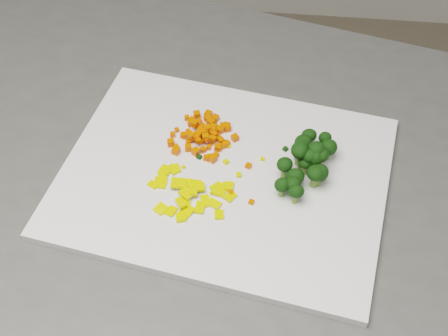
# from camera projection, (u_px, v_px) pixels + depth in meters

# --- Properties ---
(cutting_board) EXTENTS (0.46, 0.38, 0.01)m
(cutting_board) POSITION_uv_depth(u_px,v_px,m) (224.00, 176.00, 0.80)
(cutting_board) COLOR silver
(cutting_board) RESTS_ON counter_block
(carrot_pile) EXTENTS (0.09, 0.09, 0.03)m
(carrot_pile) POSITION_uv_depth(u_px,v_px,m) (202.00, 132.00, 0.82)
(carrot_pile) COLOR #DD4302
(carrot_pile) RESTS_ON cutting_board
(pepper_pile) EXTENTS (0.10, 0.10, 0.01)m
(pepper_pile) POSITION_uv_depth(u_px,v_px,m) (189.00, 191.00, 0.76)
(pepper_pile) COLOR yellow
(pepper_pile) RESTS_ON cutting_board
(broccoli_pile) EXTENTS (0.11, 0.11, 0.05)m
(broccoli_pile) POSITION_uv_depth(u_px,v_px,m) (304.00, 157.00, 0.78)
(broccoli_pile) COLOR black
(broccoli_pile) RESTS_ON cutting_board
(carrot_cube_0) EXTENTS (0.01, 0.01, 0.01)m
(carrot_cube_0) POSITION_uv_depth(u_px,v_px,m) (218.00, 138.00, 0.83)
(carrot_cube_0) COLOR #DD4302
(carrot_cube_0) RESTS_ON carrot_pile
(carrot_cube_1) EXTENTS (0.01, 0.01, 0.01)m
(carrot_cube_1) POSITION_uv_depth(u_px,v_px,m) (205.00, 137.00, 0.82)
(carrot_cube_1) COLOR #DD4302
(carrot_cube_1) RESTS_ON carrot_pile
(carrot_cube_2) EXTENTS (0.01, 0.01, 0.01)m
(carrot_cube_2) POSITION_uv_depth(u_px,v_px,m) (207.00, 139.00, 0.82)
(carrot_cube_2) COLOR #DD4302
(carrot_cube_2) RESTS_ON carrot_pile
(carrot_cube_3) EXTENTS (0.01, 0.01, 0.01)m
(carrot_cube_3) POSITION_uv_depth(u_px,v_px,m) (211.00, 123.00, 0.85)
(carrot_cube_3) COLOR #DD4302
(carrot_cube_3) RESTS_ON carrot_pile
(carrot_cube_4) EXTENTS (0.01, 0.01, 0.01)m
(carrot_cube_4) POSITION_uv_depth(u_px,v_px,m) (204.00, 132.00, 0.82)
(carrot_cube_4) COLOR #DD4302
(carrot_cube_4) RESTS_ON carrot_pile
(carrot_cube_5) EXTENTS (0.01, 0.01, 0.01)m
(carrot_cube_5) POSITION_uv_depth(u_px,v_px,m) (176.00, 147.00, 0.82)
(carrot_cube_5) COLOR #DD4302
(carrot_cube_5) RESTS_ON carrot_pile
(carrot_cube_6) EXTENTS (0.01, 0.01, 0.01)m
(carrot_cube_6) POSITION_uv_depth(u_px,v_px,m) (225.00, 145.00, 0.82)
(carrot_cube_6) COLOR #DD4302
(carrot_cube_6) RESTS_ON carrot_pile
(carrot_cube_7) EXTENTS (0.01, 0.01, 0.01)m
(carrot_cube_7) POSITION_uv_depth(u_px,v_px,m) (215.00, 118.00, 0.85)
(carrot_cube_7) COLOR #DD4302
(carrot_cube_7) RESTS_ON carrot_pile
(carrot_cube_8) EXTENTS (0.01, 0.01, 0.01)m
(carrot_cube_8) POSITION_uv_depth(u_px,v_px,m) (212.00, 128.00, 0.84)
(carrot_cube_8) COLOR #DD4302
(carrot_cube_8) RESTS_ON carrot_pile
(carrot_cube_9) EXTENTS (0.01, 0.01, 0.01)m
(carrot_cube_9) POSITION_uv_depth(u_px,v_px,m) (198.00, 141.00, 0.81)
(carrot_cube_9) COLOR #DD4302
(carrot_cube_9) RESTS_ON carrot_pile
(carrot_cube_10) EXTENTS (0.01, 0.01, 0.01)m
(carrot_cube_10) POSITION_uv_depth(u_px,v_px,m) (173.00, 135.00, 0.83)
(carrot_cube_10) COLOR #DD4302
(carrot_cube_10) RESTS_ON carrot_pile
(carrot_cube_11) EXTENTS (0.01, 0.01, 0.01)m
(carrot_cube_11) POSITION_uv_depth(u_px,v_px,m) (214.00, 139.00, 0.82)
(carrot_cube_11) COLOR #DD4302
(carrot_cube_11) RESTS_ON carrot_pile
(carrot_cube_12) EXTENTS (0.01, 0.01, 0.01)m
(carrot_cube_12) POSITION_uv_depth(u_px,v_px,m) (199.00, 121.00, 0.85)
(carrot_cube_12) COLOR #DD4302
(carrot_cube_12) RESTS_ON carrot_pile
(carrot_cube_13) EXTENTS (0.01, 0.01, 0.01)m
(carrot_cube_13) POSITION_uv_depth(u_px,v_px,m) (183.00, 135.00, 0.83)
(carrot_cube_13) COLOR #DD4302
(carrot_cube_13) RESTS_ON carrot_pile
(carrot_cube_14) EXTENTS (0.01, 0.01, 0.01)m
(carrot_cube_14) POSITION_uv_depth(u_px,v_px,m) (207.00, 129.00, 0.83)
(carrot_cube_14) COLOR #DD4302
(carrot_cube_14) RESTS_ON carrot_pile
(carrot_cube_15) EXTENTS (0.01, 0.01, 0.01)m
(carrot_cube_15) POSITION_uv_depth(u_px,v_px,m) (194.00, 135.00, 0.82)
(carrot_cube_15) COLOR #DD4302
(carrot_cube_15) RESTS_ON carrot_pile
(carrot_cube_16) EXTENTS (0.01, 0.01, 0.01)m
(carrot_cube_16) POSITION_uv_depth(u_px,v_px,m) (216.00, 127.00, 0.84)
(carrot_cube_16) COLOR #DD4302
(carrot_cube_16) RESTS_ON carrot_pile
(carrot_cube_17) EXTENTS (0.01, 0.01, 0.01)m
(carrot_cube_17) POSITION_uv_depth(u_px,v_px,m) (208.00, 139.00, 0.82)
(carrot_cube_17) COLOR #DD4302
(carrot_cube_17) RESTS_ON carrot_pile
(carrot_cube_18) EXTENTS (0.01, 0.01, 0.01)m
(carrot_cube_18) POSITION_uv_depth(u_px,v_px,m) (221.00, 141.00, 0.82)
(carrot_cube_18) COLOR #DD4302
(carrot_cube_18) RESTS_ON carrot_pile
(carrot_cube_19) EXTENTS (0.01, 0.01, 0.01)m
(carrot_cube_19) POSITION_uv_depth(u_px,v_px,m) (191.00, 123.00, 0.85)
(carrot_cube_19) COLOR #DD4302
(carrot_cube_19) RESTS_ON carrot_pile
(carrot_cube_20) EXTENTS (0.01, 0.01, 0.01)m
(carrot_cube_20) POSITION_uv_depth(u_px,v_px,m) (171.00, 143.00, 0.82)
(carrot_cube_20) COLOR #DD4302
(carrot_cube_20) RESTS_ON carrot_pile
(carrot_cube_21) EXTENTS (0.01, 0.01, 0.01)m
(carrot_cube_21) POSITION_uv_depth(u_px,v_px,m) (195.00, 124.00, 0.83)
(carrot_cube_21) COLOR #DD4302
(carrot_cube_21) RESTS_ON carrot_pile
(carrot_cube_22) EXTENTS (0.01, 0.01, 0.01)m
(carrot_cube_22) POSITION_uv_depth(u_px,v_px,m) (203.00, 150.00, 0.81)
(carrot_cube_22) COLOR #DD4302
(carrot_cube_22) RESTS_ON carrot_pile
(carrot_cube_23) EXTENTS (0.01, 0.01, 0.01)m
(carrot_cube_23) POSITION_uv_depth(u_px,v_px,m) (235.00, 138.00, 0.83)
(carrot_cube_23) COLOR #DD4302
(carrot_cube_23) RESTS_ON carrot_pile
(carrot_cube_24) EXTENTS (0.01, 0.01, 0.01)m
(carrot_cube_24) POSITION_uv_depth(u_px,v_px,m) (185.00, 135.00, 0.83)
(carrot_cube_24) COLOR #DD4302
(carrot_cube_24) RESTS_ON carrot_pile
(carrot_cube_25) EXTENTS (0.01, 0.01, 0.01)m
(carrot_cube_25) POSITION_uv_depth(u_px,v_px,m) (212.00, 130.00, 0.83)
(carrot_cube_25) COLOR #DD4302
(carrot_cube_25) RESTS_ON carrot_pile
(carrot_cube_26) EXTENTS (0.01, 0.01, 0.01)m
(carrot_cube_26) POSITION_uv_depth(u_px,v_px,m) (197.00, 115.00, 0.86)
(carrot_cube_26) COLOR #DD4302
(carrot_cube_26) RESTS_ON carrot_pile
(carrot_cube_27) EXTENTS (0.01, 0.01, 0.01)m
(carrot_cube_27) POSITION_uv_depth(u_px,v_px,m) (177.00, 130.00, 0.84)
(carrot_cube_27) COLOR #DD4302
(carrot_cube_27) RESTS_ON carrot_pile
(carrot_cube_28) EXTENTS (0.01, 0.01, 0.01)m
(carrot_cube_28) POSITION_uv_depth(u_px,v_px,m) (176.00, 151.00, 0.81)
(carrot_cube_28) COLOR #DD4302
(carrot_cube_28) RESTS_ON carrot_pile
(carrot_cube_29) EXTENTS (0.01, 0.01, 0.01)m
(carrot_cube_29) POSITION_uv_depth(u_px,v_px,m) (188.00, 131.00, 0.84)
(carrot_cube_29) COLOR #DD4302
(carrot_cube_29) RESTS_ON carrot_pile
(carrot_cube_30) EXTENTS (0.01, 0.01, 0.01)m
(carrot_cube_30) POSITION_uv_depth(u_px,v_px,m) (217.00, 137.00, 0.83)
(carrot_cube_30) COLOR #DD4302
(carrot_cube_30) RESTS_ON carrot_pile
(carrot_cube_31) EXTENTS (0.01, 0.01, 0.01)m
(carrot_cube_31) POSITION_uv_depth(u_px,v_px,m) (218.00, 148.00, 0.82)
(carrot_cube_31) COLOR #DD4302
(carrot_cube_31) RESTS_ON carrot_pile
(carrot_cube_32) EXTENTS (0.01, 0.01, 0.01)m
(carrot_cube_32) POSITION_uv_depth(u_px,v_px,m) (227.00, 144.00, 0.82)
(carrot_cube_32) COLOR #DD4302
(carrot_cube_32) RESTS_ON carrot_pile
(carrot_cube_33) EXTENTS (0.01, 0.01, 0.01)m
(carrot_cube_33) POSITION_uv_depth(u_px,v_px,m) (211.00, 138.00, 0.82)
(carrot_cube_33) COLOR #DD4302
(carrot_cube_33) RESTS_ON carrot_pile
(carrot_cube_34) EXTENTS (0.01, 0.01, 0.01)m
(carrot_cube_34) POSITION_uv_depth(u_px,v_px,m) (191.00, 136.00, 0.82)
(carrot_cube_34) COLOR #DD4302
(carrot_cube_34) RESTS_ON carrot_pile
(carrot_cube_35) EXTENTS (0.01, 0.01, 0.01)m
(carrot_cube_35) POSITION_uv_depth(u_px,v_px,m) (196.00, 134.00, 0.82)
(carrot_cube_35) COLOR #DD4302
(carrot_cube_35) RESTS_ON carrot_pile
(carrot_cube_36) EXTENTS (0.01, 0.01, 0.01)m
(carrot_cube_36) POSITION_uv_depth(u_px,v_px,m) (213.00, 159.00, 0.80)
(carrot_cube_36) COLOR #DD4302
(carrot_cube_36) RESTS_ON carrot_pile
(carrot_cube_37) EXTENTS (0.01, 0.01, 0.01)m
(carrot_cube_37) POSITION_uv_depth(u_px,v_px,m) (220.00, 130.00, 0.84)
(carrot_cube_37) COLOR #DD4302
(carrot_cube_37) RESTS_ON carrot_pile
(carrot_cube_38) EXTENTS (0.01, 0.01, 0.01)m
(carrot_cube_38) POSITION_uv_depth(u_px,v_px,m) (223.00, 127.00, 0.84)
(carrot_cube_38) COLOR #DD4302
(carrot_cube_38) RESTS_ON carrot_pile
(carrot_cube_39) EXTENTS (0.01, 0.01, 0.01)m
(carrot_cube_39) POSITION_uv_depth(u_px,v_px,m) (208.00, 114.00, 0.86)
(carrot_cube_39) COLOR #DD4302
(carrot_cube_39) RESTS_ON carrot_pile
(carrot_cube_40) EXTENTS (0.01, 0.01, 0.01)m
(carrot_cube_40) POSITION_uv_depth(u_px,v_px,m) (213.00, 122.00, 0.85)
(carrot_cube_40) COLOR #DD4302
(carrot_cube_40) RESTS_ON carrot_pile
(carrot_cube_41) EXTENTS (0.01, 0.01, 0.01)m
(carrot_cube_41) POSITION_uv_depth(u_px,v_px,m) (211.00, 122.00, 0.85)
(carrot_cube_41) COLOR #DD4302
(carrot_cube_41) RESTS_ON carrot_pile
(carrot_cube_42) EXTENTS (0.01, 0.01, 0.01)m
(carrot_cube_42) POSITION_uv_depth(u_px,v_px,m) (227.00, 128.00, 0.84)
(carrot_cube_42) COLOR #DD4302
(carrot_cube_42) RESTS_ON carrot_pile
(carrot_cube_43) EXTENTS (0.01, 0.01, 0.01)m
(carrot_cube_43) POSITION_uv_depth(u_px,v_px,m) (227.00, 127.00, 0.84)
(carrot_cube_43) COLOR #DD4302
(carrot_cube_43) RESTS_ON carrot_pile
(carrot_cube_44) EXTENTS (0.01, 0.01, 0.01)m
(carrot_cube_44) POSITION_uv_depth(u_px,v_px,m) (209.00, 147.00, 0.82)
(carrot_cube_44) COLOR #DD4302
(carrot_cube_44) RESTS_ON carrot_pile
(carrot_cube_45) EXTENTS (0.01, 0.01, 0.01)m
(carrot_cube_45) POSITION_uv_depth(u_px,v_px,m) (208.00, 119.00, 0.85)
(carrot_cube_45) COLOR #DD4302
(carrot_cube_45) RESTS_ON carrot_pile
(carrot_cube_46) EXTENTS (0.01, 0.01, 0.01)m
(carrot_cube_46) POSITION_uv_depth(u_px,v_px,m) (199.00, 134.00, 0.82)
(carrot_cube_46) COLOR #DD4302
(carrot_cube_46) RESTS_ON carrot_pile
(carrot_cube_47) EXTENTS (0.01, 0.01, 0.01)m
(carrot_cube_47) POSITION_uv_depth(u_px,v_px,m) (188.00, 142.00, 0.82)
(carrot_cube_47) COLOR #DD4302
(carrot_cube_47) RESTS_ON carrot_pile
(carrot_cube_48) EXTENTS (0.01, 0.01, 0.01)m
(carrot_cube_48) POSITION_uv_depth(u_px,v_px,m) (216.00, 155.00, 0.81)
(carrot_cube_48) COLOR #DD4302
(carrot_cube_48) RESTS_ON carrot_pile
(carrot_cube_49) EXTENTS (0.01, 0.01, 0.01)m
(carrot_cube_49) POSITION_uv_depth(u_px,v_px,m) (211.00, 123.00, 0.85)
(carrot_cube_49) COLOR #DD4302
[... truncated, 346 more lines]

